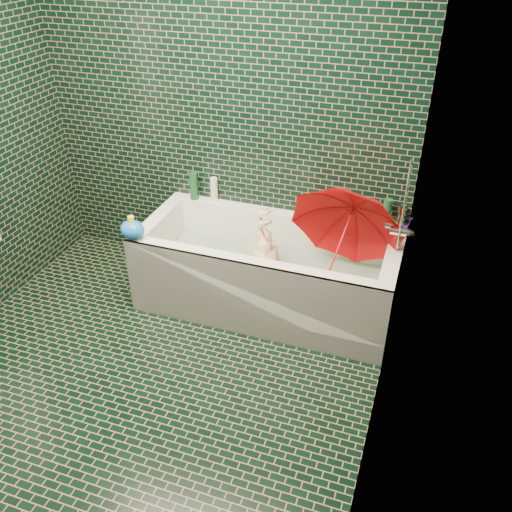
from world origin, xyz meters
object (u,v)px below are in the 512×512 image
(bathtub, at_px, (267,279))
(rubber_duck, at_px, (368,222))
(child, at_px, (271,269))
(umbrella, at_px, (341,242))
(bath_toy, at_px, (132,229))

(bathtub, distance_m, rubber_duck, 0.77)
(child, bearing_deg, rubber_duck, 104.78)
(bathtub, distance_m, umbrella, 0.64)
(child, distance_m, rubber_duck, 0.71)
(child, height_order, rubber_duck, rubber_duck)
(child, height_order, umbrella, umbrella)
(bath_toy, bearing_deg, umbrella, -8.11)
(bathtub, xyz_separation_m, umbrella, (0.48, -0.04, 0.41))
(bathtub, bearing_deg, bath_toy, -158.77)
(umbrella, xyz_separation_m, bath_toy, (-1.28, -0.27, -0.01))
(umbrella, bearing_deg, bathtub, -164.97)
(umbrella, relative_size, rubber_duck, 5.58)
(bath_toy, bearing_deg, child, -0.93)
(child, xyz_separation_m, rubber_duck, (0.56, 0.33, 0.29))
(bath_toy, bearing_deg, rubber_duck, 4.04)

